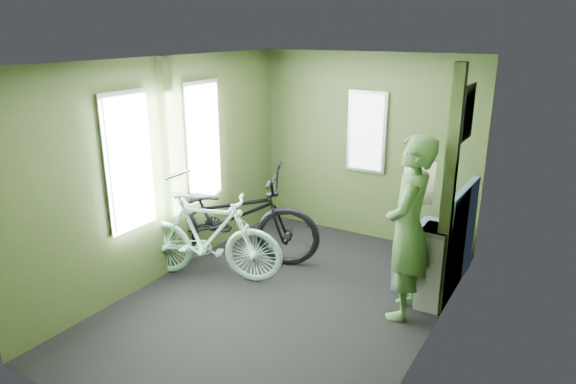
% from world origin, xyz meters
% --- Properties ---
extents(room, '(4.00, 4.02, 2.31)m').
position_xyz_m(room, '(-0.04, 0.04, 1.44)').
color(room, black).
rests_on(room, ground).
extents(bicycle_black, '(2.27, 1.55, 1.18)m').
position_xyz_m(bicycle_black, '(-1.01, 0.45, 0.00)').
color(bicycle_black, black).
rests_on(bicycle_black, ground).
extents(bicycle_mint, '(1.69, 1.01, 1.00)m').
position_xyz_m(bicycle_mint, '(-0.92, 0.01, 0.00)').
color(bicycle_mint, '#97D5BD').
rests_on(bicycle_mint, ground).
extents(passenger, '(0.46, 0.70, 1.70)m').
position_xyz_m(passenger, '(1.08, 0.39, 0.85)').
color(passenger, '#3D6034').
rests_on(passenger, ground).
extents(waste_box, '(0.24, 0.33, 0.80)m').
position_xyz_m(waste_box, '(1.26, 0.67, 0.40)').
color(waste_box, slate).
rests_on(waste_box, ground).
extents(bench_seat, '(0.58, 1.01, 1.05)m').
position_xyz_m(bench_seat, '(1.15, 1.26, 0.31)').
color(bench_seat, navy).
rests_on(bench_seat, ground).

